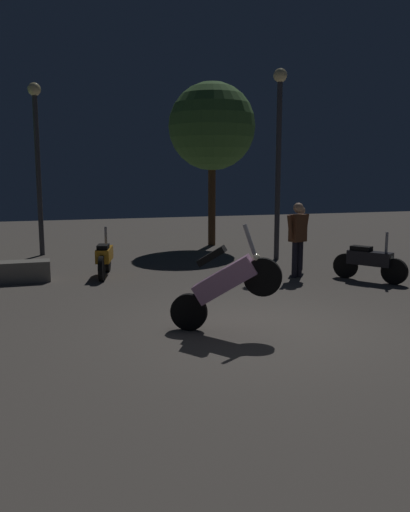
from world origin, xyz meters
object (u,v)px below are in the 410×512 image
streetlamp_far (37,147)px  streetlamp_near (279,141)px  motorcycle_black_parked_left (369,261)px  motorcycle_orange_parked_right (105,257)px  motorcycle_pink_foreground (225,283)px  person_bystander_far (298,233)px  person_rider_beside (300,233)px

streetlamp_far → streetlamp_near: bearing=-23.4°
motorcycle_black_parked_left → streetlamp_near: streetlamp_near is taller
motorcycle_black_parked_left → motorcycle_orange_parked_right: same height
motorcycle_pink_foreground → motorcycle_orange_parked_right: bearing=133.1°
motorcycle_pink_foreground → streetlamp_far: (-2.59, 8.53, 2.32)m
person_bystander_far → motorcycle_black_parked_left: bearing=-141.2°
motorcycle_black_parked_left → person_bystander_far: bearing=-156.8°
motorcycle_black_parked_left → streetlamp_near: (-0.69, 3.29, 2.76)m
motorcycle_black_parked_left → streetlamp_far: streetlamp_far is taller
person_rider_beside → streetlamp_far: 7.71m
motorcycle_black_parked_left → person_bystander_far: (-1.31, 0.85, 0.57)m
motorcycle_pink_foreground → streetlamp_near: streetlamp_near is taller
motorcycle_orange_parked_right → person_bystander_far: bearing=-95.5°
person_bystander_far → streetlamp_far: streetlamp_far is taller
streetlamp_near → motorcycle_orange_parked_right: bearing=-167.9°
motorcycle_pink_foreground → motorcycle_orange_parked_right: 5.00m
motorcycle_pink_foreground → person_bystander_far: 4.52m
streetlamp_near → streetlamp_far: 6.71m
motorcycle_pink_foreground → person_bystander_far: (2.94, 3.43, 0.27)m
motorcycle_orange_parked_right → person_rider_beside: 4.70m
motorcycle_orange_parked_right → streetlamp_far: 4.74m
person_rider_beside → streetlamp_near: bearing=127.2°
person_rider_beside → motorcycle_pink_foreground: bearing=-86.8°
person_bystander_far → streetlamp_far: (-5.53, 5.11, 2.06)m
motorcycle_pink_foreground → streetlamp_far: 9.22m
motorcycle_orange_parked_right → person_rider_beside: (4.64, -0.62, 0.48)m
motorcycle_black_parked_left → person_rider_beside: bearing=173.0°
motorcycle_black_parked_left → streetlamp_far: (-6.84, 5.96, 2.63)m
motorcycle_black_parked_left → streetlamp_far: bearing=-164.8°
motorcycle_orange_parked_right → streetlamp_near: bearing=-64.6°
person_rider_beside → streetlamp_near: 2.81m
motorcycle_pink_foreground → streetlamp_near: size_ratio=0.32×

